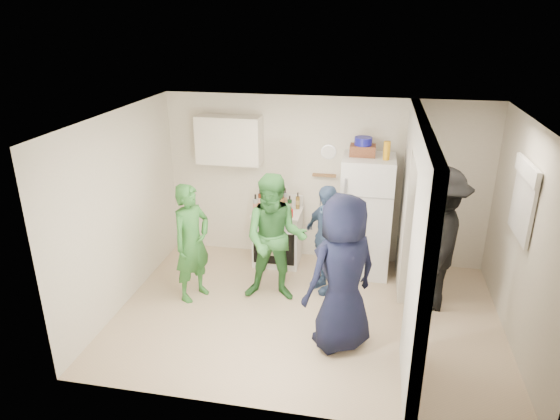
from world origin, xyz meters
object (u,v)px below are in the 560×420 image
Objects in this scene: stove at (278,237)px; person_navy at (342,274)px; fridge at (366,216)px; blue_bowl at (363,141)px; person_green_left at (192,243)px; person_nook at (437,240)px; yellow_cup_stack_top at (387,151)px; wicker_basket at (363,150)px; person_denim at (326,239)px; person_green_center at (275,239)px.

person_navy is at bearing -59.85° from stove.
stove is at bearing 178.67° from fridge.
blue_bowl is 2.69m from person_green_left.
stove is 3.50× the size of blue_bowl.
person_green_left is 0.85× the size of person_nook.
person_green_left is at bearing -58.96° from person_navy.
person_navy is at bearing -103.21° from yellow_cup_stack_top.
person_navy is at bearing -95.94° from fridge.
yellow_cup_stack_top is (1.51, -0.13, 1.45)m from stove.
person_denim is (-0.39, -0.68, -1.06)m from wicker_basket.
person_green_center is at bearing -53.80° from person_green_left.
wicker_basket is at bearing 0.96° from stove.
person_navy is at bearing -39.13° from person_nook.
fridge is 0.96m from wicker_basket.
stove is at bearing -179.04° from blue_bowl.
yellow_cup_stack_top is (0.32, -0.15, -0.08)m from blue_bowl.
person_denim is at bearing -143.18° from yellow_cup_stack_top.
wicker_basket is (1.19, 0.02, 1.40)m from stove.
person_green_left is at bearing -113.74° from person_denim.
person_green_left reaches higher than person_denim.
yellow_cup_stack_top reaches higher than fridge.
stove is 0.48× the size of fridge.
stove is at bearing 175.09° from yellow_cup_stack_top.
stove is 0.46× the size of person_navy.
person_green_center is (-1.02, -1.05, -1.09)m from blue_bowl.
yellow_cup_stack_top is 0.13× the size of person_nook.
blue_bowl is at bearing -123.04° from person_nook.
blue_bowl is at bearing 153.43° from fridge.
blue_bowl is 0.15× the size of person_green_left.
yellow_cup_stack_top reaches higher than wicker_basket.
yellow_cup_stack_top is (0.32, -0.15, 0.05)m from wicker_basket.
wicker_basket reaches higher than person_nook.
person_nook is at bearing 1.68° from person_green_center.
stove is 2.10m from yellow_cup_stack_top.
person_navy is (2.00, -0.69, 0.12)m from person_green_left.
person_denim is 1.42m from person_nook.
person_nook is at bearing -39.84° from blue_bowl.
person_nook is at bearing -41.06° from fridge.
person_denim is at bearing -119.87° from wicker_basket.
person_green_left is at bearing -149.76° from blue_bowl.
person_nook is (1.40, -0.16, 0.18)m from person_denim.
wicker_basket is 1.46× the size of blue_bowl.
person_navy is 0.98× the size of person_nook.
person_green_left is at bearing -151.92° from fridge.
person_denim reaches higher than stove.
person_navy is (-0.19, -1.86, 0.04)m from fridge.
person_green_center is at bearing -134.37° from blue_bowl.
person_navy is (-0.41, -1.76, -0.96)m from yellow_cup_stack_top.
wicker_basket is 2.63m from person_green_left.
yellow_cup_stack_top is at bearing -25.11° from wicker_basket.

